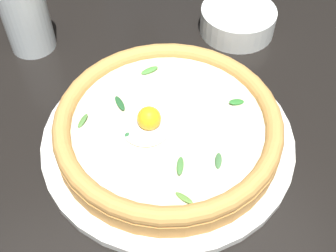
{
  "coord_description": "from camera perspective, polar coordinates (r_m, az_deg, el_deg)",
  "views": [
    {
      "loc": [
        0.4,
        -0.06,
        0.47
      ],
      "look_at": [
        0.03,
        -0.02,
        0.03
      ],
      "focal_mm": 45.9,
      "sensor_mm": 36.0,
      "label": 1
    }
  ],
  "objects": [
    {
      "name": "pizza_plate",
      "position": [
        0.59,
        -0.0,
        -1.6
      ],
      "size": [
        0.35,
        0.35,
        0.01
      ],
      "primitive_type": "cylinder",
      "color": "white",
      "rests_on": "ground"
    },
    {
      "name": "side_bowl",
      "position": [
        0.77,
        9.23,
        13.68
      ],
      "size": [
        0.13,
        0.13,
        0.04
      ],
      "primitive_type": "cylinder",
      "color": "white",
      "rests_on": "ground"
    },
    {
      "name": "drinking_glass",
      "position": [
        0.74,
        -18.28,
        13.34
      ],
      "size": [
        0.07,
        0.07,
        0.13
      ],
      "color": "silver",
      "rests_on": "ground"
    },
    {
      "name": "pizza",
      "position": [
        0.57,
        -0.04,
        0.11
      ],
      "size": [
        0.3,
        0.3,
        0.06
      ],
      "color": "#CD8C44",
      "rests_on": "pizza_plate"
    },
    {
      "name": "ground_plane",
      "position": [
        0.63,
        1.11,
        -0.3
      ],
      "size": [
        2.4,
        2.4,
        0.03
      ],
      "primitive_type": "cube",
      "color": "black",
      "rests_on": "ground"
    }
  ]
}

